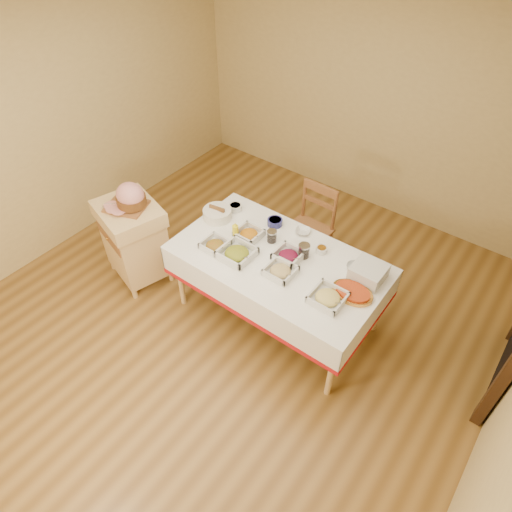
{
  "coord_description": "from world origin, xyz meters",
  "views": [
    {
      "loc": [
        1.85,
        -2.06,
        3.44
      ],
      "look_at": [
        0.13,
        0.2,
        0.77
      ],
      "focal_mm": 32.0,
      "sensor_mm": 36.0,
      "label": 1
    }
  ],
  "objects_px": {
    "dining_chair": "(310,228)",
    "preserve_jar_left": "(272,237)",
    "bread_basket": "(217,214)",
    "brass_platter": "(352,292)",
    "butcher_cart": "(134,238)",
    "plate_stack": "(368,272)",
    "dining_table": "(278,271)",
    "ham_on_board": "(130,198)",
    "preserve_jar_right": "(304,251)",
    "mustard_bottle": "(235,231)"
  },
  "relations": [
    {
      "from": "dining_chair",
      "to": "preserve_jar_left",
      "type": "distance_m",
      "value": 0.73
    },
    {
      "from": "bread_basket",
      "to": "brass_platter",
      "type": "distance_m",
      "value": 1.47
    },
    {
      "from": "preserve_jar_left",
      "to": "brass_platter",
      "type": "xyz_separation_m",
      "value": [
        0.87,
        -0.13,
        -0.03
      ]
    },
    {
      "from": "bread_basket",
      "to": "brass_platter",
      "type": "height_order",
      "value": "bread_basket"
    },
    {
      "from": "preserve_jar_left",
      "to": "bread_basket",
      "type": "xyz_separation_m",
      "value": [
        -0.6,
        -0.04,
        -0.0
      ]
    },
    {
      "from": "bread_basket",
      "to": "brass_platter",
      "type": "xyz_separation_m",
      "value": [
        1.47,
        -0.09,
        -0.03
      ]
    },
    {
      "from": "butcher_cart",
      "to": "bread_basket",
      "type": "height_order",
      "value": "bread_basket"
    },
    {
      "from": "bread_basket",
      "to": "brass_platter",
      "type": "bearing_deg",
      "value": -3.5
    },
    {
      "from": "dining_chair",
      "to": "plate_stack",
      "type": "distance_m",
      "value": 1.08
    },
    {
      "from": "dining_table",
      "to": "ham_on_board",
      "type": "bearing_deg",
      "value": -165.66
    },
    {
      "from": "dining_table",
      "to": "dining_chair",
      "type": "bearing_deg",
      "value": 101.55
    },
    {
      "from": "preserve_jar_left",
      "to": "brass_platter",
      "type": "height_order",
      "value": "preserve_jar_left"
    },
    {
      "from": "ham_on_board",
      "to": "preserve_jar_left",
      "type": "xyz_separation_m",
      "value": [
        1.23,
        0.51,
        -0.17
      ]
    },
    {
      "from": "brass_platter",
      "to": "preserve_jar_right",
      "type": "bearing_deg",
      "value": 166.06
    },
    {
      "from": "butcher_cart",
      "to": "brass_platter",
      "type": "xyz_separation_m",
      "value": [
        2.15,
        0.41,
        0.28
      ]
    },
    {
      "from": "preserve_jar_left",
      "to": "bread_basket",
      "type": "relative_size",
      "value": 0.42
    },
    {
      "from": "butcher_cart",
      "to": "brass_platter",
      "type": "bearing_deg",
      "value": 10.69
    },
    {
      "from": "dining_chair",
      "to": "plate_stack",
      "type": "xyz_separation_m",
      "value": [
        0.87,
        -0.55,
        0.34
      ]
    },
    {
      "from": "mustard_bottle",
      "to": "brass_platter",
      "type": "relative_size",
      "value": 0.51
    },
    {
      "from": "mustard_bottle",
      "to": "dining_table",
      "type": "bearing_deg",
      "value": 1.85
    },
    {
      "from": "plate_stack",
      "to": "dining_table",
      "type": "bearing_deg",
      "value": -160.73
    },
    {
      "from": "preserve_jar_right",
      "to": "brass_platter",
      "type": "height_order",
      "value": "preserve_jar_right"
    },
    {
      "from": "butcher_cart",
      "to": "mustard_bottle",
      "type": "relative_size",
      "value": 5.1
    },
    {
      "from": "preserve_jar_right",
      "to": "ham_on_board",
      "type": "bearing_deg",
      "value": -161.99
    },
    {
      "from": "plate_stack",
      "to": "brass_platter",
      "type": "height_order",
      "value": "plate_stack"
    },
    {
      "from": "ham_on_board",
      "to": "plate_stack",
      "type": "height_order",
      "value": "ham_on_board"
    },
    {
      "from": "ham_on_board",
      "to": "preserve_jar_left",
      "type": "bearing_deg",
      "value": 22.28
    },
    {
      "from": "dining_table",
      "to": "brass_platter",
      "type": "relative_size",
      "value": 5.37
    },
    {
      "from": "ham_on_board",
      "to": "preserve_jar_right",
      "type": "relative_size",
      "value": 2.99
    },
    {
      "from": "butcher_cart",
      "to": "mustard_bottle",
      "type": "xyz_separation_m",
      "value": [
        0.99,
        0.38,
        0.34
      ]
    },
    {
      "from": "dining_table",
      "to": "plate_stack",
      "type": "relative_size",
      "value": 7.04
    },
    {
      "from": "preserve_jar_left",
      "to": "mustard_bottle",
      "type": "xyz_separation_m",
      "value": [
        -0.28,
        -0.16,
        0.03
      ]
    },
    {
      "from": "dining_table",
      "to": "plate_stack",
      "type": "xyz_separation_m",
      "value": [
        0.71,
        0.25,
        0.22
      ]
    },
    {
      "from": "butcher_cart",
      "to": "plate_stack",
      "type": "height_order",
      "value": "plate_stack"
    },
    {
      "from": "preserve_jar_right",
      "to": "dining_table",
      "type": "bearing_deg",
      "value": -136.4
    },
    {
      "from": "preserve_jar_right",
      "to": "bread_basket",
      "type": "bearing_deg",
      "value": -177.26
    },
    {
      "from": "butcher_cart",
      "to": "preserve_jar_left",
      "type": "relative_size",
      "value": 7.71
    },
    {
      "from": "mustard_bottle",
      "to": "bread_basket",
      "type": "bearing_deg",
      "value": 159.25
    },
    {
      "from": "preserve_jar_right",
      "to": "mustard_bottle",
      "type": "bearing_deg",
      "value": -165.11
    },
    {
      "from": "bread_basket",
      "to": "plate_stack",
      "type": "xyz_separation_m",
      "value": [
        1.48,
        0.14,
        0.01
      ]
    },
    {
      "from": "dining_table",
      "to": "bread_basket",
      "type": "distance_m",
      "value": 0.81
    },
    {
      "from": "dining_table",
      "to": "dining_chair",
      "type": "height_order",
      "value": "dining_chair"
    },
    {
      "from": "dining_chair",
      "to": "ham_on_board",
      "type": "xyz_separation_m",
      "value": [
        -1.25,
        -1.15,
        0.5
      ]
    },
    {
      "from": "dining_table",
      "to": "preserve_jar_left",
      "type": "xyz_separation_m",
      "value": [
        -0.18,
        0.15,
        0.21
      ]
    },
    {
      "from": "dining_table",
      "to": "mustard_bottle",
      "type": "height_order",
      "value": "mustard_bottle"
    },
    {
      "from": "plate_stack",
      "to": "brass_platter",
      "type": "relative_size",
      "value": 0.76
    },
    {
      "from": "butcher_cart",
      "to": "ham_on_board",
      "type": "distance_m",
      "value": 0.49
    },
    {
      "from": "ham_on_board",
      "to": "brass_platter",
      "type": "distance_m",
      "value": 2.15
    },
    {
      "from": "dining_table",
      "to": "preserve_jar_left",
      "type": "distance_m",
      "value": 0.31
    },
    {
      "from": "mustard_bottle",
      "to": "preserve_jar_right",
      "type": "bearing_deg",
      "value": 14.89
    }
  ]
}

